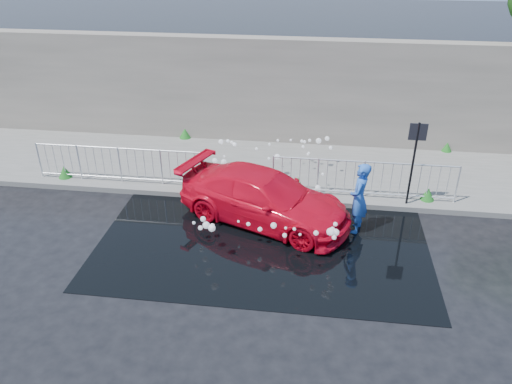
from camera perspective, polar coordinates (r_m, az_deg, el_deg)
ground at (r=11.64m, az=-2.24°, el=-8.19°), size 90.00×90.00×0.00m
pavement at (r=15.85m, az=0.74°, el=2.85°), size 30.00×4.00×0.15m
curb at (r=14.08m, az=-0.24°, el=-0.65°), size 30.00×0.25×0.16m
retaining_wall at (r=17.22m, az=1.67°, el=11.51°), size 30.00×0.60×3.50m
puddle at (r=12.38m, az=0.82°, el=-5.60°), size 8.00×5.00×0.01m
sign_post at (r=13.58m, az=17.71°, el=4.50°), size 0.45×0.06×2.50m
railing_left at (r=15.09m, az=-15.31°, el=3.16°), size 5.05×0.05×1.10m
railing_right at (r=14.05m, az=12.17°, el=1.60°), size 5.05×0.05×1.10m
weeds at (r=15.20m, az=0.16°, el=2.76°), size 12.17×3.93×0.46m
water_spray at (r=13.47m, az=1.48°, el=0.52°), size 3.70×5.61×1.08m
red_car at (r=12.89m, az=0.98°, el=-0.66°), size 4.95×3.40×1.33m
person at (r=12.57m, az=11.68°, el=-0.72°), size 0.60×0.77×1.87m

